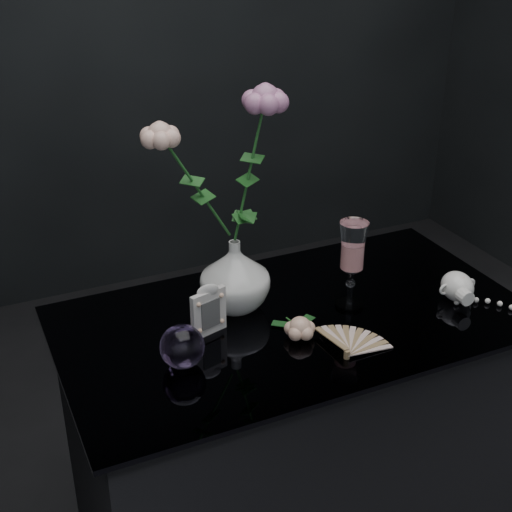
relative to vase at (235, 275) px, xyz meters
name	(u,v)px	position (x,y,z in m)	size (l,w,h in m)	color
table	(291,447)	(0.10, -0.10, -0.46)	(1.05, 0.58, 0.76)	black
vase	(235,275)	(0.00, 0.00, 0.00)	(0.16, 0.16, 0.17)	white
wine_glass	(352,265)	(0.24, -0.10, 0.02)	(0.06, 0.06, 0.21)	white
picture_frame	(208,309)	(-0.09, -0.08, -0.02)	(0.09, 0.07, 0.12)	white
paperweight	(182,347)	(-0.19, -0.17, -0.04)	(0.09, 0.09, 0.09)	#A77ECD
paper_fan	(347,354)	(0.13, -0.28, -0.07)	(0.21, 0.17, 0.02)	beige
loose_rose	(300,328)	(0.07, -0.18, -0.06)	(0.11, 0.15, 0.05)	#E5B093
pearl_jar	(458,285)	(0.49, -0.18, -0.05)	(0.24, 0.25, 0.07)	white
roses	(224,166)	(-0.02, 0.00, 0.26)	(0.31, 0.10, 0.39)	#FEBDA8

